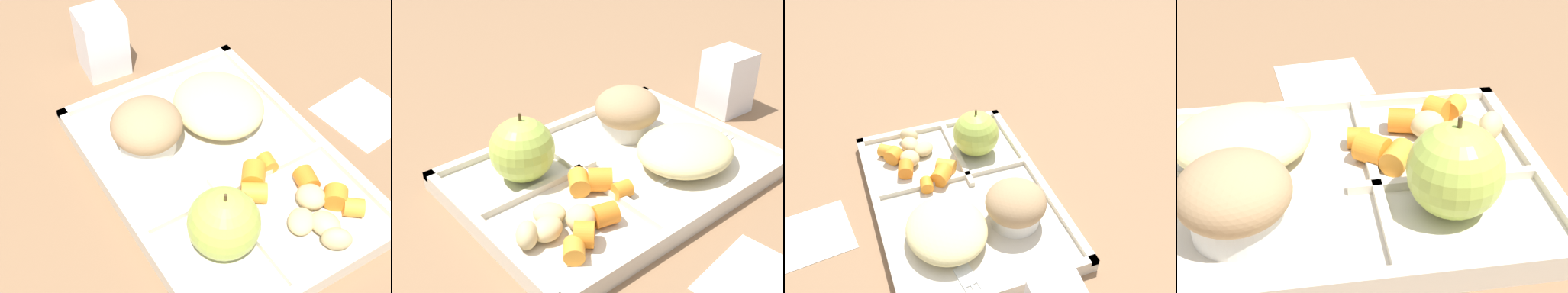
% 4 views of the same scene
% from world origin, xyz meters
% --- Properties ---
extents(ground, '(6.00, 6.00, 0.00)m').
position_xyz_m(ground, '(0.00, 0.00, 0.00)').
color(ground, '#846042').
extents(lunch_tray, '(0.38, 0.27, 0.02)m').
position_xyz_m(lunch_tray, '(-0.00, 0.00, 0.01)').
color(lunch_tray, beige).
rests_on(lunch_tray, ground).
extents(green_apple, '(0.08, 0.08, 0.09)m').
position_xyz_m(green_apple, '(-0.09, 0.06, 0.05)').
color(green_apple, '#A8C14C').
rests_on(green_apple, lunch_tray).
extents(bran_muffin, '(0.09, 0.09, 0.06)m').
position_xyz_m(bran_muffin, '(0.08, 0.06, 0.05)').
color(bran_muffin, silver).
rests_on(bran_muffin, lunch_tray).
extents(carrot_slice_center, '(0.03, 0.03, 0.02)m').
position_xyz_m(carrot_slice_center, '(-0.13, -0.09, 0.03)').
color(carrot_slice_center, orange).
rests_on(carrot_slice_center, lunch_tray).
extents(carrot_slice_edge, '(0.02, 0.02, 0.02)m').
position_xyz_m(carrot_slice_edge, '(-0.03, -0.05, 0.02)').
color(carrot_slice_edge, orange).
rests_on(carrot_slice_edge, lunch_tray).
extents(carrot_slice_small, '(0.03, 0.03, 0.02)m').
position_xyz_m(carrot_slice_small, '(-0.08, -0.07, 0.03)').
color(carrot_slice_small, orange).
rests_on(carrot_slice_small, lunch_tray).
extents(carrot_slice_tilted, '(0.03, 0.03, 0.03)m').
position_xyz_m(carrot_slice_tilted, '(-0.11, -0.08, 0.03)').
color(carrot_slice_tilted, orange).
rests_on(carrot_slice_tilted, lunch_tray).
extents(carrot_slice_near_corner, '(0.04, 0.04, 0.03)m').
position_xyz_m(carrot_slice_near_corner, '(-0.04, -0.02, 0.03)').
color(carrot_slice_near_corner, orange).
rests_on(carrot_slice_near_corner, lunch_tray).
extents(carrot_slice_large, '(0.04, 0.04, 0.02)m').
position_xyz_m(carrot_slice_large, '(-0.06, -0.01, 0.03)').
color(carrot_slice_large, orange).
rests_on(carrot_slice_large, lunch_tray).
extents(potato_chunk_large, '(0.05, 0.05, 0.02)m').
position_xyz_m(potato_chunk_large, '(-0.12, -0.03, 0.02)').
color(potato_chunk_large, tan).
rests_on(potato_chunk_large, lunch_tray).
extents(potato_chunk_wedge, '(0.04, 0.04, 0.03)m').
position_xyz_m(potato_chunk_wedge, '(-0.10, -0.06, 0.03)').
color(potato_chunk_wedge, tan).
rests_on(potato_chunk_wedge, lunch_tray).
extents(potato_chunk_small, '(0.04, 0.04, 0.02)m').
position_xyz_m(potato_chunk_small, '(-0.14, -0.05, 0.03)').
color(potato_chunk_small, tan).
rests_on(potato_chunk_small, lunch_tray).
extents(potato_chunk_browned, '(0.04, 0.04, 0.03)m').
position_xyz_m(potato_chunk_browned, '(-0.16, -0.04, 0.03)').
color(potato_chunk_browned, tan).
rests_on(potato_chunk_browned, lunch_tray).
extents(egg_noodle_pile, '(0.13, 0.11, 0.04)m').
position_xyz_m(egg_noodle_pile, '(0.08, -0.05, 0.04)').
color(egg_noodle_pile, '#D6C684').
rests_on(egg_noodle_pile, lunch_tray).
extents(meatball_center, '(0.03, 0.03, 0.03)m').
position_xyz_m(meatball_center, '(0.08, -0.05, 0.03)').
color(meatball_center, '#755B4C').
rests_on(meatball_center, lunch_tray).
extents(meatball_front, '(0.03, 0.03, 0.03)m').
position_xyz_m(meatball_front, '(0.07, -0.06, 0.03)').
color(meatball_front, brown).
rests_on(meatball_front, lunch_tray).
extents(meatball_back, '(0.03, 0.03, 0.03)m').
position_xyz_m(meatball_back, '(0.08, -0.07, 0.03)').
color(meatball_back, brown).
rests_on(meatball_back, lunch_tray).
extents(meatball_side, '(0.03, 0.03, 0.03)m').
position_xyz_m(meatball_side, '(0.09, -0.06, 0.03)').
color(meatball_side, '#755B4C').
rests_on(meatball_side, lunch_tray).
extents(plastic_fork, '(0.17, 0.04, 0.00)m').
position_xyz_m(plastic_fork, '(0.12, -0.05, 0.02)').
color(plastic_fork, silver).
rests_on(plastic_fork, lunch_tray).
extents(milk_carton, '(0.06, 0.06, 0.09)m').
position_xyz_m(milk_carton, '(0.26, 0.03, 0.05)').
color(milk_carton, white).
rests_on(milk_carton, ground).
extents(paper_napkin, '(0.12, 0.12, 0.00)m').
position_xyz_m(paper_napkin, '(-0.01, -0.23, 0.00)').
color(paper_napkin, white).
rests_on(paper_napkin, ground).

